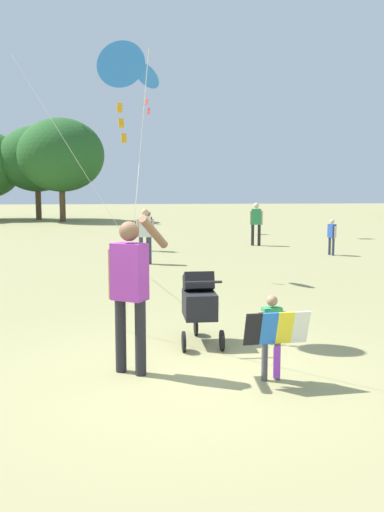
{
  "coord_description": "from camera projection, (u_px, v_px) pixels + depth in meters",
  "views": [
    {
      "loc": [
        -0.48,
        -6.28,
        2.23
      ],
      "look_at": [
        0.16,
        0.98,
        1.3
      ],
      "focal_mm": 39.06,
      "sensor_mm": 36.0,
      "label": 1
    }
  ],
  "objects": [
    {
      "name": "person_red_shirt",
      "position": [
        145.0,
        232.0,
        15.75
      ],
      "size": [
        0.5,
        0.22,
        1.57
      ],
      "color": "#33384C",
      "rests_on": "ground"
    },
    {
      "name": "person_adult_flyer",
      "position": [
        130.0,
        283.0,
        6.51
      ],
      "size": [
        0.73,
        0.51,
        1.9
      ],
      "color": "#232328",
      "rests_on": "ground"
    },
    {
      "name": "stroller",
      "position": [
        199.0,
        301.0,
        7.85
      ],
      "size": [
        0.57,
        1.09,
        1.03
      ],
      "color": "black",
      "rests_on": "ground"
    },
    {
      "name": "ground_plane",
      "position": [
        185.0,
        376.0,
        6.53
      ],
      "size": [
        120.0,
        120.0,
        0.0
      ],
      "primitive_type": "plane",
      "color": "#938E5B"
    },
    {
      "name": "person_kid_running",
      "position": [
        148.0,
        228.0,
        18.82
      ],
      "size": [
        0.26,
        0.42,
        1.35
      ],
      "color": "#232328",
      "rests_on": "ground"
    },
    {
      "name": "kite_adult_black",
      "position": [
        121.0,
        67.0,
        8.03
      ],
      "size": [
        0.83,
        2.11,
        4.27
      ],
      "color": "blue",
      "rests_on": "ground"
    },
    {
      "name": "kite_orange_delta",
      "position": [
        146.0,
        77.0,
        13.0
      ],
      "size": [
        2.91,
        3.19,
        5.07
      ],
      "color": "blue",
      "rests_on": "ground"
    },
    {
      "name": "person_sitting_far",
      "position": [
        256.0,
        220.0,
        20.55
      ],
      "size": [
        0.51,
        0.24,
        1.58
      ],
      "color": "#232328",
      "rests_on": "ground"
    },
    {
      "name": "person_couple_left",
      "position": [
        332.0,
        234.0,
        17.73
      ],
      "size": [
        0.23,
        0.35,
        1.16
      ],
      "color": "#33384C",
      "rests_on": "ground"
    },
    {
      "name": "treeline_distant",
      "position": [
        40.0,
        163.0,
        35.2
      ],
      "size": [
        36.59,
        7.22,
        6.26
      ],
      "color": "brown",
      "rests_on": "ground"
    },
    {
      "name": "child_with_butterfly_kite",
      "position": [
        273.0,
        331.0,
        6.3
      ],
      "size": [
        0.75,
        0.36,
        0.99
      ],
      "color": "#4C4C51",
      "rests_on": "ground"
    }
  ]
}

